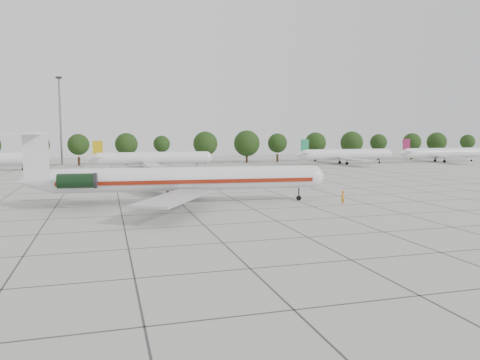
% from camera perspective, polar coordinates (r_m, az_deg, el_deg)
% --- Properties ---
extents(ground, '(260.00, 260.00, 0.00)m').
position_cam_1_polar(ground, '(58.33, 1.74, -3.60)').
color(ground, '#ACACA5').
rests_on(ground, ground).
extents(apron_joints, '(170.00, 170.00, 0.02)m').
position_cam_1_polar(apron_joints, '(72.59, -1.89, -1.71)').
color(apron_joints, '#383838').
rests_on(apron_joints, ground).
extents(main_airliner, '(40.92, 32.06, 9.60)m').
position_cam_1_polar(main_airliner, '(62.79, -8.28, 0.14)').
color(main_airliner, silver).
rests_on(main_airliner, ground).
extents(ground_crew, '(0.77, 0.74, 1.78)m').
position_cam_1_polar(ground_crew, '(64.02, 12.40, -2.08)').
color(ground_crew, orange).
rests_on(ground_crew, ground).
extents(bg_airliner_c, '(28.24, 27.20, 7.40)m').
position_cam_1_polar(bg_airliner_c, '(120.51, -10.61, 2.62)').
color(bg_airliner_c, silver).
rests_on(bg_airliner_c, ground).
extents(bg_airliner_d, '(28.24, 27.20, 7.40)m').
position_cam_1_polar(bg_airliner_d, '(141.99, 12.78, 3.06)').
color(bg_airliner_d, silver).
rests_on(bg_airliner_d, ground).
extents(bg_airliner_e, '(28.24, 27.20, 7.40)m').
position_cam_1_polar(bg_airliner_e, '(161.43, 23.42, 3.05)').
color(bg_airliner_e, silver).
rests_on(bg_airliner_e, ground).
extents(tree_line, '(249.86, 8.44, 10.22)m').
position_cam_1_polar(tree_line, '(139.93, -13.68, 4.26)').
color(tree_line, '#332114').
rests_on(tree_line, ground).
extents(floodlight_mast, '(1.60, 1.60, 25.45)m').
position_cam_1_polar(floodlight_mast, '(147.35, -21.07, 7.34)').
color(floodlight_mast, slate).
rests_on(floodlight_mast, ground).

